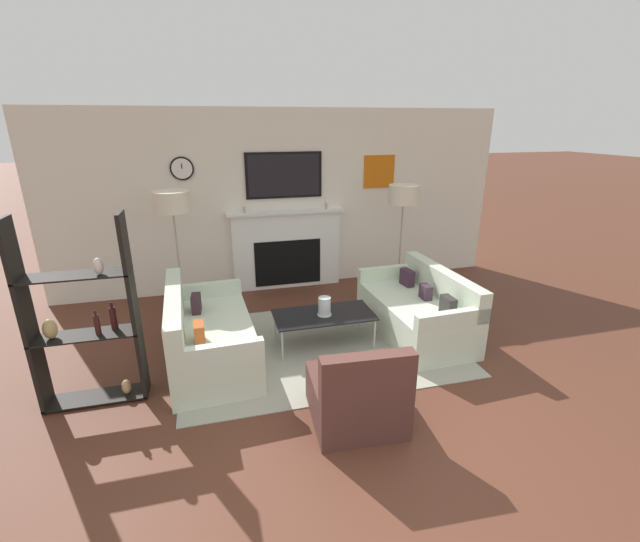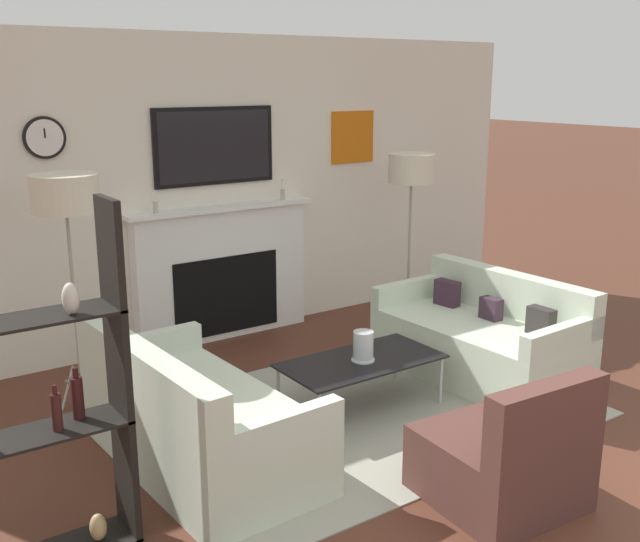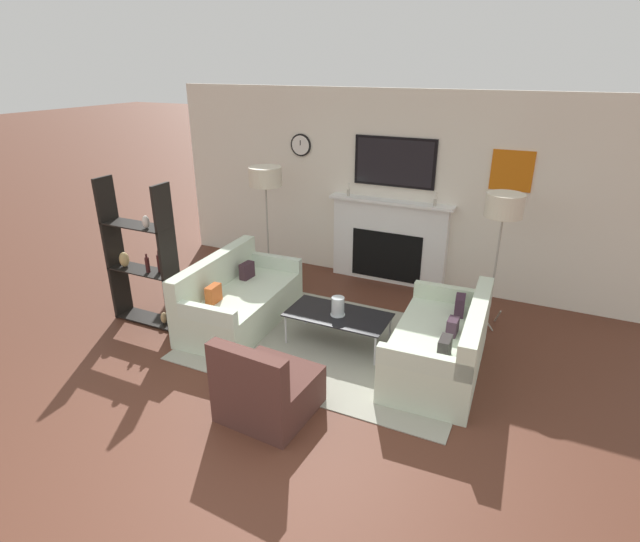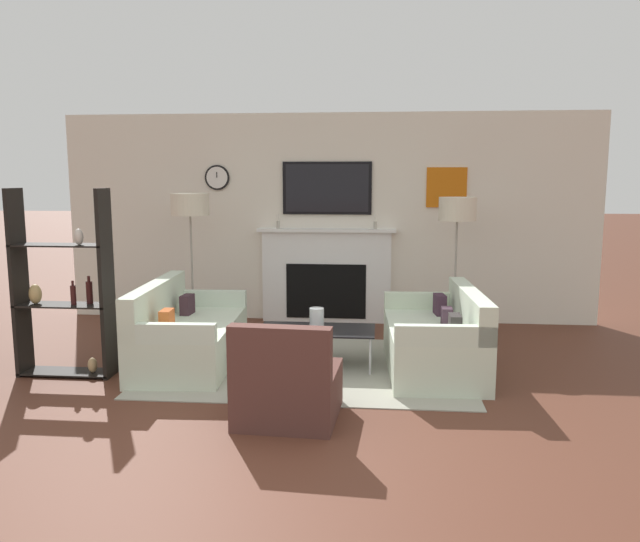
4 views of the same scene
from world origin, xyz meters
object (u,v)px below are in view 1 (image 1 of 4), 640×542
at_px(hurricane_candle, 324,307).
at_px(floor_lamp_left, 172,203).
at_px(couch_left, 207,337).
at_px(shelf_unit, 84,321).
at_px(armchair, 357,396).
at_px(couch_right, 418,312).
at_px(floor_lamp_right, 404,196).
at_px(coffee_table, 324,316).

xyz_separation_m(hurricane_candle, floor_lamp_left, (-1.63, 1.23, 1.07)).
distance_m(couch_left, shelf_unit, 1.25).
distance_m(armchair, shelf_unit, 2.51).
height_order(couch_right, armchair, armchair).
bearing_deg(armchair, couch_right, 47.35).
xyz_separation_m(armchair, hurricane_candle, (0.09, 1.41, 0.22)).
bearing_deg(shelf_unit, floor_lamp_left, 67.05).
distance_m(armchair, floor_lamp_right, 3.32).
height_order(coffee_table, hurricane_candle, hurricane_candle).
bearing_deg(couch_left, floor_lamp_left, 103.62).
bearing_deg(couch_left, shelf_unit, -155.89).
distance_m(couch_left, armchair, 1.85).
relative_size(armchair, floor_lamp_right, 0.49).
xyz_separation_m(couch_right, floor_lamp_right, (0.31, 1.25, 1.21)).
height_order(coffee_table, floor_lamp_left, floor_lamp_left).
distance_m(armchair, coffee_table, 1.43).
bearing_deg(couch_left, armchair, -48.05).
relative_size(couch_left, floor_lamp_right, 1.06).
distance_m(couch_right, floor_lamp_left, 3.33).
distance_m(couch_right, armchair, 1.88).
xyz_separation_m(armchair, coffee_table, (0.09, 1.42, 0.10)).
bearing_deg(couch_right, coffee_table, 178.04).
xyz_separation_m(couch_right, shelf_unit, (-3.54, -0.47, 0.53)).
bearing_deg(shelf_unit, hurricane_candle, 11.72).
bearing_deg(shelf_unit, couch_right, 7.48).
bearing_deg(shelf_unit, armchair, -22.03).
relative_size(couch_left, armchair, 2.16).
xyz_separation_m(armchair, shelf_unit, (-2.27, 0.92, 0.56)).
height_order(couch_right, coffee_table, couch_right).
relative_size(couch_right, hurricane_candle, 7.65).
relative_size(couch_right, coffee_table, 1.43).
bearing_deg(hurricane_candle, floor_lamp_left, 143.11).
distance_m(armchair, hurricane_candle, 1.43).
bearing_deg(hurricane_candle, shelf_unit, -168.28).
height_order(couch_left, couch_right, couch_left).
height_order(couch_left, shelf_unit, shelf_unit).
bearing_deg(shelf_unit, couch_left, 24.11).
distance_m(floor_lamp_right, shelf_unit, 4.27).
relative_size(armchair, floor_lamp_left, 0.48).
bearing_deg(couch_right, armchair, -132.65).
bearing_deg(floor_lamp_right, armchair, -121.06).
xyz_separation_m(couch_right, armchair, (-1.27, -1.38, -0.03)).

